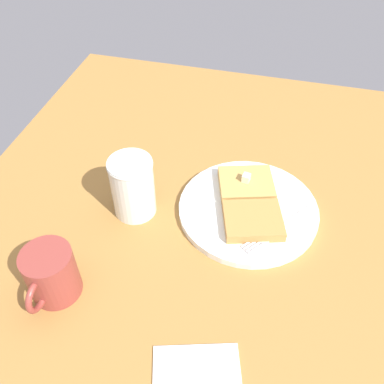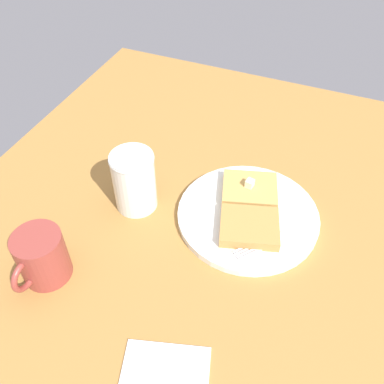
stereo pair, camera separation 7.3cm
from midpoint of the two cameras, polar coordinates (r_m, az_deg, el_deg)
The scene contains 8 objects.
table_surface at distance 77.73cm, azimuth 1.81°, elevation -3.00°, with size 94.47×94.47×2.87cm, color olive.
plate at distance 76.00cm, azimuth 4.85°, elevation -2.19°, with size 24.55×24.55×1.30cm.
toast_slice_left at distance 77.95cm, azimuth 4.59°, elevation 0.91°, with size 8.25×9.68×1.82cm, color tan.
toast_slice_middle at distance 72.04cm, azimuth 5.27°, elevation -3.95°, with size 8.25×9.68×1.82cm, color #B67F3F.
butter_pat_primary at distance 76.79cm, azimuth 4.56°, elevation 1.76°, with size 1.45×1.30×1.45cm, color #F9F0C5.
fork at distance 72.04cm, azimuth 8.28°, elevation -5.25°, with size 13.40×11.10×0.36cm.
syrup_jar at distance 74.02cm, azimuth -10.68°, elevation 0.24°, with size 7.62×7.62×11.19cm.
coffee_mug at distance 67.21cm, azimuth -21.34°, elevation -10.38°, with size 10.27×7.45×8.57cm.
Camera 1 is at (51.78, 6.94, 59.49)cm, focal length 40.00 mm.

